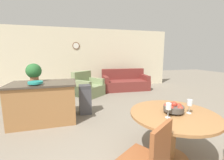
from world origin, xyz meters
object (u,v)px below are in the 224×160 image
at_px(fruit_bowl, 174,108).
at_px(kitchen_island, 44,102).
at_px(potted_plant, 34,72).
at_px(couch, 125,83).
at_px(dining_table, 173,124).
at_px(teal_bowl, 35,83).
at_px(armchair, 88,87).
at_px(wine_glass_left, 169,107).
at_px(dining_chair_near_left, 149,159).
at_px(trash_bin, 85,99).
at_px(wine_glass_right, 190,103).

relative_size(fruit_bowl, kitchen_island, 0.19).
bearing_deg(potted_plant, couch, 36.86).
bearing_deg(dining_table, couch, 78.17).
bearing_deg(potted_plant, kitchen_island, -46.29).
height_order(fruit_bowl, teal_bowl, teal_bowl).
bearing_deg(fruit_bowl, armchair, 101.32).
relative_size(teal_bowl, armchair, 0.23).
distance_m(dining_table, potted_plant, 3.10).
bearing_deg(teal_bowl, couch, 42.55).
distance_m(kitchen_island, couch, 3.89).
bearing_deg(wine_glass_left, dining_chair_near_left, -140.94).
bearing_deg(couch, dining_table, -99.29).
height_order(fruit_bowl, trash_bin, fruit_bowl).
relative_size(wine_glass_right, kitchen_island, 0.14).
bearing_deg(dining_chair_near_left, kitchen_island, 86.01).
relative_size(wine_glass_right, teal_bowl, 0.67).
bearing_deg(wine_glass_left, fruit_bowl, 34.39).
height_order(wine_glass_right, kitchen_island, wine_glass_right).
xyz_separation_m(kitchen_island, trash_bin, (0.95, 0.24, -0.08)).
bearing_deg(dining_table, armchair, 101.31).
bearing_deg(wine_glass_left, potted_plant, 132.14).
relative_size(dining_table, potted_plant, 2.85).
xyz_separation_m(wine_glass_left, potted_plant, (-2.02, 2.23, 0.28)).
xyz_separation_m(teal_bowl, trash_bin, (1.05, 0.45, -0.58)).
relative_size(wine_glass_right, trash_bin, 0.26).
height_order(dining_table, fruit_bowl, fruit_bowl).
bearing_deg(wine_glass_left, teal_bowl, 136.67).
height_order(kitchen_island, couch, kitchen_island).
height_order(wine_glass_right, teal_bowl, teal_bowl).
bearing_deg(trash_bin, kitchen_island, -165.79).
relative_size(fruit_bowl, trash_bin, 0.36).
xyz_separation_m(couch, armchair, (-1.72, -0.56, 0.00)).
relative_size(kitchen_island, armchair, 1.12).
bearing_deg(wine_glass_left, wine_glass_right, 7.70).
xyz_separation_m(trash_bin, armchair, (0.26, 1.77, -0.07)).
distance_m(fruit_bowl, wine_glass_left, 0.22).
xyz_separation_m(wine_glass_right, couch, (0.73, 4.53, -0.56)).
bearing_deg(couch, wine_glass_right, -96.67).
bearing_deg(couch, kitchen_island, -136.15).
bearing_deg(trash_bin, wine_glass_right, -60.66).
bearing_deg(armchair, couch, -22.98).
height_order(fruit_bowl, couch, couch).
xyz_separation_m(wine_glass_right, kitchen_island, (-2.18, 1.96, -0.41)).
bearing_deg(kitchen_island, trash_bin, 14.21).
distance_m(wine_glass_left, teal_bowl, 2.63).
height_order(potted_plant, couch, potted_plant).
bearing_deg(trash_bin, fruit_bowl, -64.04).
height_order(wine_glass_left, trash_bin, wine_glass_left).
xyz_separation_m(dining_chair_near_left, fruit_bowl, (0.66, 0.51, 0.29)).
height_order(teal_bowl, couch, teal_bowl).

